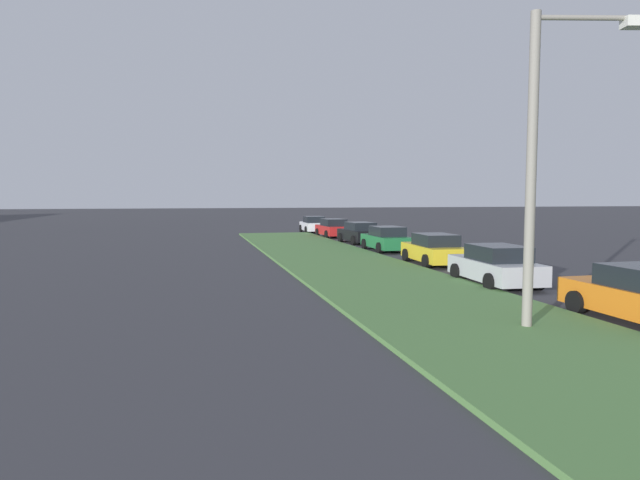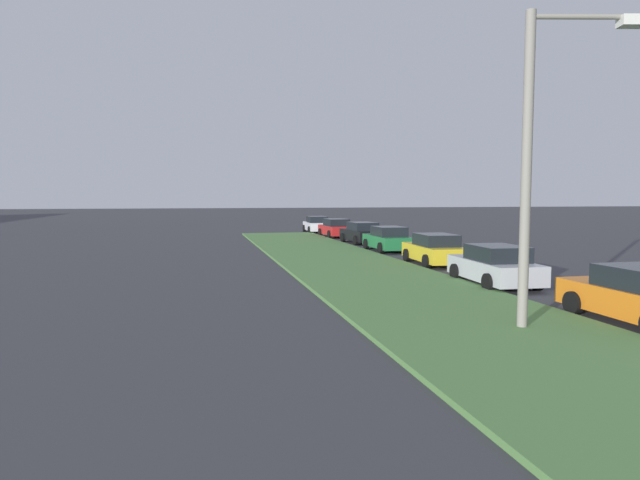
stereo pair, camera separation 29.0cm
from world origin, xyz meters
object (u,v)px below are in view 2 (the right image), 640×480
(parked_car_yellow, at_px, (435,250))
(parked_car_green, at_px, (388,239))
(parked_car_silver, at_px, (495,266))
(streetlight, at_px, (542,147))
(parked_car_black, at_px, (362,233))
(parked_car_red, at_px, (336,228))
(parked_car_white, at_px, (317,225))

(parked_car_yellow, height_order, parked_car_green, same)
(parked_car_silver, height_order, streetlight, streetlight)
(parked_car_black, relative_size, parked_car_red, 1.01)
(parked_car_green, bearing_deg, parked_car_black, -1.13)
(parked_car_yellow, distance_m, parked_car_white, 24.08)
(parked_car_white, distance_m, streetlight, 36.90)
(parked_car_black, bearing_deg, parked_car_white, -0.49)
(parked_car_black, distance_m, parked_car_white, 11.87)
(parked_car_yellow, height_order, parked_car_white, same)
(parked_car_red, distance_m, streetlight, 31.04)
(parked_car_silver, height_order, parked_car_white, same)
(parked_car_silver, relative_size, parked_car_black, 1.00)
(streetlight, bearing_deg, parked_car_black, -7.41)
(parked_car_white, height_order, streetlight, streetlight)
(parked_car_black, xyz_separation_m, streetlight, (-24.76, 3.22, 3.67))
(parked_car_red, bearing_deg, parked_car_green, 179.05)
(parked_car_red, bearing_deg, parked_car_white, 0.36)
(streetlight, bearing_deg, parked_car_white, -4.12)
(parked_car_red, bearing_deg, parked_car_silver, 177.29)
(parked_car_yellow, distance_m, streetlight, 13.43)
(parked_car_silver, bearing_deg, parked_car_black, 1.09)
(parked_car_silver, bearing_deg, streetlight, 160.51)
(parked_car_yellow, xyz_separation_m, parked_car_black, (12.21, -0.13, 0.00))
(parked_car_silver, distance_m, parked_car_white, 30.20)
(parked_car_yellow, bearing_deg, parked_car_red, 3.51)
(parked_car_white, relative_size, streetlight, 0.58)
(parked_car_yellow, height_order, parked_car_red, same)
(parked_car_white, bearing_deg, parked_car_yellow, -177.47)
(parked_car_black, height_order, parked_car_white, same)
(parked_car_white, bearing_deg, streetlight, 177.34)
(parked_car_green, xyz_separation_m, streetlight, (-19.17, 3.13, 3.67))
(parked_car_silver, bearing_deg, parked_car_red, 2.31)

